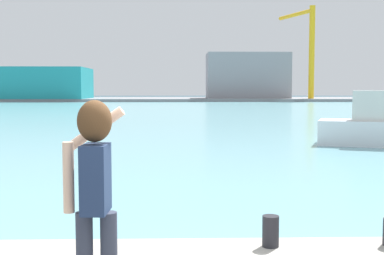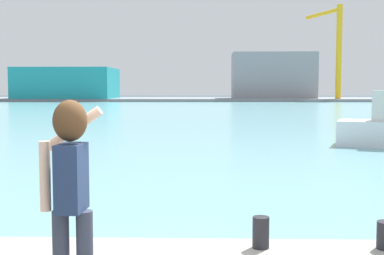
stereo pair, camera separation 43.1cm
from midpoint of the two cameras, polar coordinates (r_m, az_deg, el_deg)
name	(u,v)px [view 1 (the left image)]	position (r m, az deg, el deg)	size (l,w,h in m)	color
ground_plane	(181,110)	(54.13, -1.49, 1.98)	(220.00, 220.00, 0.00)	#334751
harbor_water	(181,109)	(56.13, -1.49, 2.08)	(140.00, 100.00, 0.02)	#6BA8B2
far_shore_dock	(180,99)	(96.10, -1.51, 3.19)	(140.00, 20.00, 0.50)	gray
person_photographer	(95,183)	(4.27, -13.77, -6.06)	(0.53, 0.55, 1.74)	#2D3342
harbor_bollard	(271,231)	(6.02, 6.77, -11.52)	(0.19, 0.19, 0.36)	black
warehouse_left	(40,83)	(95.72, -16.82, 4.79)	(17.08, 12.62, 5.49)	teal
warehouse_right	(247,76)	(95.25, 6.08, 5.80)	(14.94, 8.54, 8.28)	gray
port_crane	(307,42)	(93.48, 12.72, 9.31)	(4.32, 11.29, 16.19)	yellow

